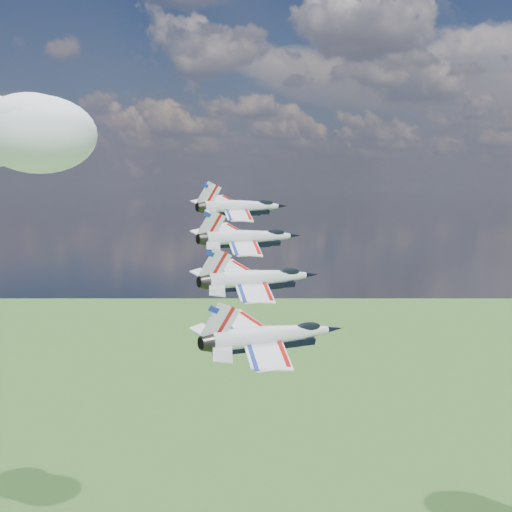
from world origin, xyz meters
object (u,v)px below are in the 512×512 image
Objects in this scene: jet_0 at (244,207)px; jet_2 at (261,278)px; jet_3 at (275,335)px; jet_1 at (251,237)px.

jet_2 is (17.05, -17.72, -6.52)m from jet_0.
jet_3 is (8.53, -8.86, -3.26)m from jet_2.
jet_2 is at bearing -22.21° from jet_0.
jet_3 is at bearing -22.21° from jet_1.
jet_1 is 12.72m from jet_2.
jet_0 reaches higher than jet_2.
jet_3 is at bearing -22.21° from jet_2.
jet_1 reaches higher than jet_3.
jet_3 is (17.05, -17.72, -6.52)m from jet_1.
jet_2 reaches higher than jet_3.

